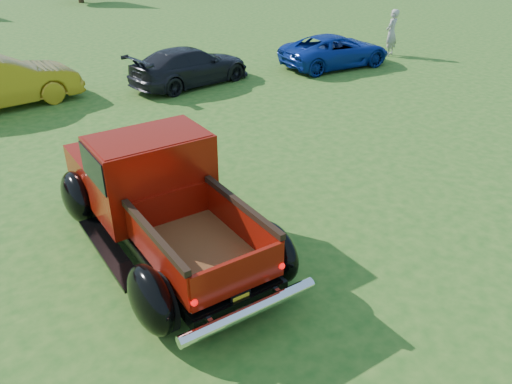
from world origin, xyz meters
name	(u,v)px	position (x,y,z in m)	size (l,w,h in m)	color
ground	(289,231)	(0.00, 0.00, 0.00)	(120.00, 120.00, 0.00)	#245518
pickup_truck	(154,192)	(-1.99, 1.14, 0.90)	(2.52, 5.20, 1.91)	black
show_car_grey	(190,66)	(2.92, 8.98, 0.61)	(1.72, 4.23, 1.23)	black
show_car_blue	(335,51)	(8.47, 7.94, 0.59)	(1.95, 4.23, 1.18)	navy
spectator	(391,33)	(11.48, 7.94, 0.90)	(0.66, 0.43, 1.80)	#ABA394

